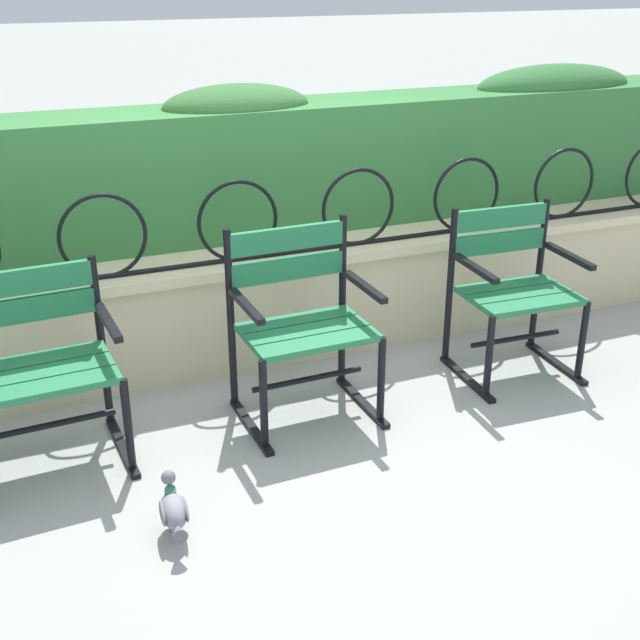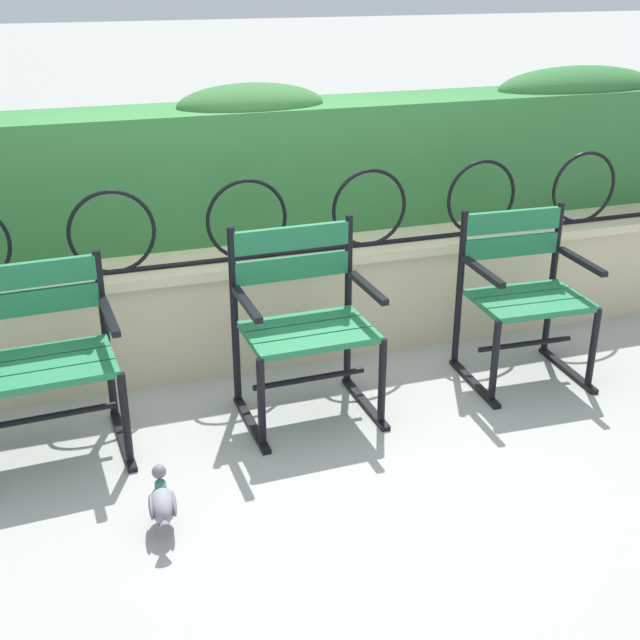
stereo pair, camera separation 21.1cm
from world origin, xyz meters
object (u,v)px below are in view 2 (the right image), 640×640
park_chair_right (523,291)px  park_chair_left (40,354)px  park_chair_centre (303,319)px  pigeon_far_side (162,504)px

park_chair_right → park_chair_left: bearing=179.5°
park_chair_centre → park_chair_right: size_ratio=1.05×
park_chair_left → park_chair_centre: size_ratio=0.93×
park_chair_left → park_chair_right: 2.34m
park_chair_left → park_chair_right: bearing=-0.5°
park_chair_centre → pigeon_far_side: size_ratio=3.10×
park_chair_centre → park_chair_right: 1.17m
park_chair_left → park_chair_right: (2.34, -0.02, 0.00)m
park_chair_right → pigeon_far_side: (-1.96, -0.71, -0.35)m
park_chair_centre → park_chair_right: park_chair_centre is taller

